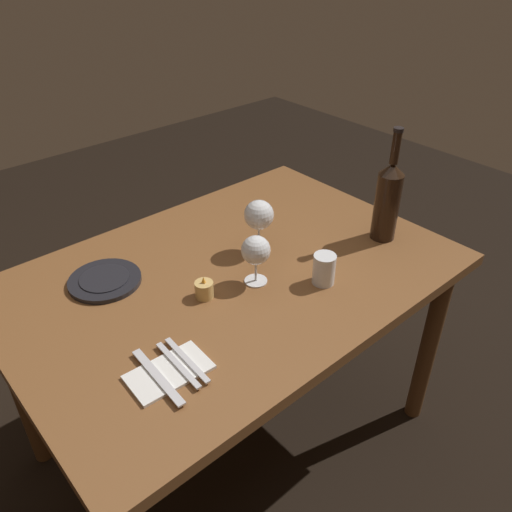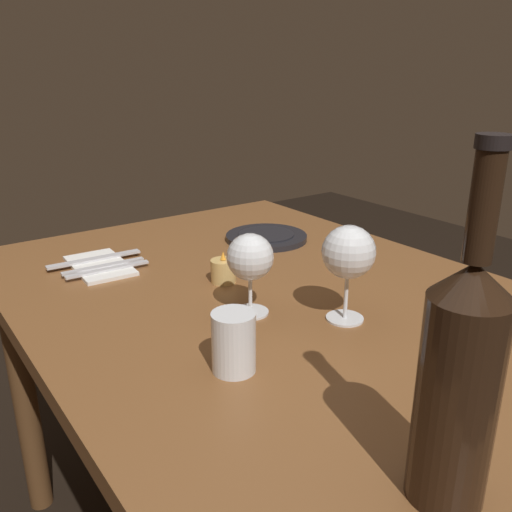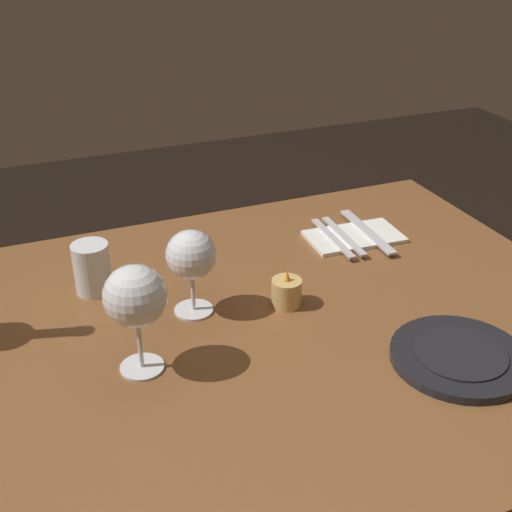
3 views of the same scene
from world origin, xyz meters
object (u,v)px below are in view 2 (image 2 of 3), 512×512
Objects in this scene: water_tumbler at (234,345)px; fork_inner at (104,266)px; folded_napkin at (100,266)px; dinner_plate at (266,237)px; fork_outer at (108,269)px; votive_candle at (223,272)px; wine_bottle at (459,380)px; table_knife at (95,259)px; wine_glass_right at (250,259)px; wine_glass_left at (349,254)px.

fork_inner is (0.50, 0.01, -0.03)m from water_tumbler.
dinner_plate is at bearing -97.68° from folded_napkin.
water_tumbler is 0.51× the size of fork_outer.
votive_candle is 0.30m from dinner_plate.
fork_inner is 1.00× the size of fork_outer.
wine_bottle reaches higher than dinner_plate.
table_knife is at bearing 0.61° from water_tumbler.
fork_outer is at bearing 22.08° from wine_glass_right.
wine_glass_right reaches higher than fork_inner.
dinner_plate is (0.80, -0.37, -0.13)m from wine_bottle.
fork_outer is 0.86× the size of table_knife.
wine_bottle is at bearing 168.41° from votive_candle.
water_tumbler is at bearing 150.06° from votive_candle.
wine_glass_left is 1.15× the size of wine_glass_right.
wine_bottle is 0.84m from fork_inner.
water_tumbler reaches higher than dinner_plate.
wine_glass_right is 0.45m from table_knife.
wine_glass_left reaches higher than wine_glass_right.
dinner_plate is 0.43m from table_knife.
wine_glass_left is at bearing -134.53° from wine_glass_right.
wine_glass_left is at bearing -154.37° from table_knife.
folded_napkin is 1.08× the size of fork_outer.
wine_bottle is 2.04× the size of fork_outer.
votive_candle is 0.32× the size of table_knife.
wine_bottle is 4.04× the size of water_tumbler.
wine_bottle is at bearing -172.71° from water_tumbler.
wine_glass_left is 0.95× the size of fork_inner.
wine_glass_right reaches higher than votive_candle.
fork_inner is 0.02m from fork_outer.
votive_candle is 0.37× the size of fork_outer.
dinner_plate is at bearing -90.87° from fork_outer.
folded_napkin is at bearing 37.21° from votive_candle.
wine_glass_right is 0.44m from dinner_plate.
votive_candle is at bearing -139.60° from fork_inner.
folded_napkin is 0.03m from table_knife.
votive_candle is 0.34× the size of folded_napkin.
wine_glass_right is 0.40× the size of wine_bottle.
dinner_plate is 1.15× the size of fork_outer.
wine_glass_left reaches higher than table_knife.
wine_bottle is 0.35m from water_tumbler.
fork_inner is at bearing 40.40° from votive_candle.
wine_glass_left is 0.95× the size of fork_outer.
votive_candle is at bearing -146.08° from table_knife.
wine_glass_right is at bearing -157.92° from fork_outer.
water_tumbler is 0.48m from fork_outer.
water_tumbler is 0.34m from votive_candle.
fork_outer is (0.45, 0.26, -0.11)m from wine_glass_left.
wine_glass_right reaches higher than water_tumbler.
wine_bottle is at bearing 155.22° from dinner_plate.
wine_glass_left is 0.49m from dinner_plate.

